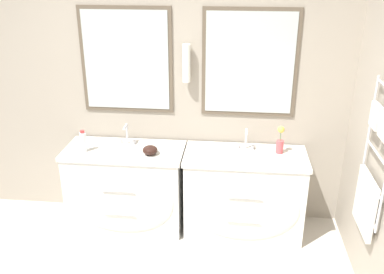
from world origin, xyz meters
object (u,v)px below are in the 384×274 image
(toiletry_bottle, at_px, (83,142))
(amenity_bowl, at_px, (150,150))
(vanity_right, at_px, (244,195))
(vanity_left, at_px, (126,188))
(flower_vase, at_px, (280,142))

(toiletry_bottle, bearing_deg, amenity_bowl, -0.17)
(vanity_right, bearing_deg, toiletry_bottle, -177.95)
(vanity_left, xyz_separation_m, toiletry_bottle, (-0.36, -0.05, 0.50))
(toiletry_bottle, height_order, amenity_bowl, toiletry_bottle)
(flower_vase, bearing_deg, vanity_right, -161.43)
(amenity_bowl, relative_size, flower_vase, 0.53)
(vanity_left, relative_size, amenity_bowl, 8.11)
(toiletry_bottle, xyz_separation_m, amenity_bowl, (0.63, -0.00, -0.06))
(vanity_right, xyz_separation_m, flower_vase, (0.31, 0.10, 0.52))
(vanity_left, relative_size, flower_vase, 4.29)
(vanity_right, bearing_deg, vanity_left, 180.00)
(amenity_bowl, bearing_deg, vanity_right, 3.64)
(vanity_right, relative_size, amenity_bowl, 8.11)
(amenity_bowl, xyz_separation_m, flower_vase, (1.18, 0.16, 0.07))
(toiletry_bottle, relative_size, amenity_bowl, 1.50)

